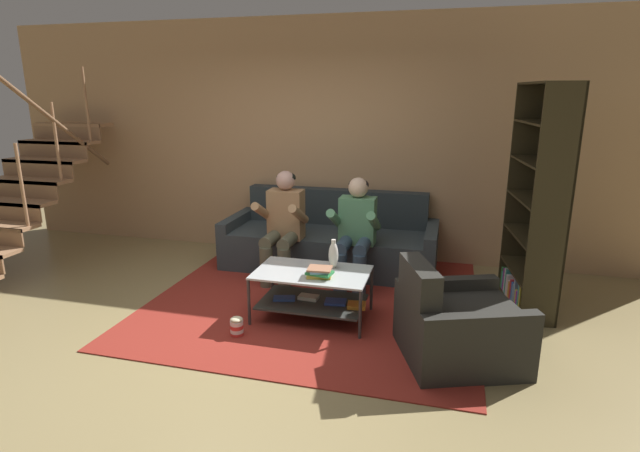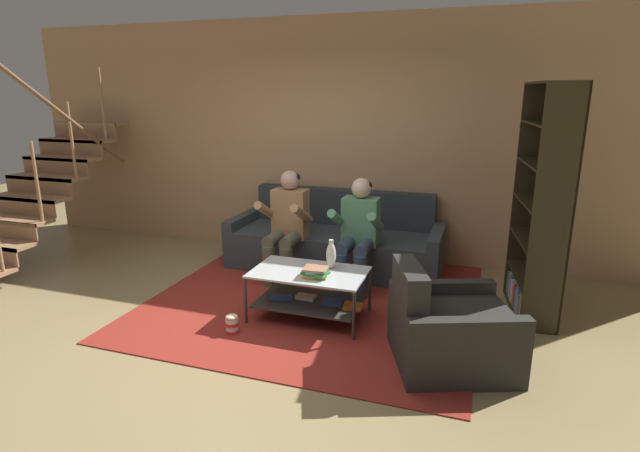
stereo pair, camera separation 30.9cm
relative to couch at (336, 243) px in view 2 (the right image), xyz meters
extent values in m
plane|color=#958355|center=(-0.35, -1.93, -0.29)|extent=(16.80, 16.80, 0.00)
cube|color=tan|center=(-0.35, 0.53, 1.16)|extent=(8.40, 0.12, 2.90)
cube|color=#A67853|center=(-3.58, -1.25, 0.30)|extent=(1.03, 0.29, 0.04)
cube|color=#926A49|center=(-3.58, -1.38, 0.22)|extent=(1.03, 0.02, 0.20)
cube|color=#A67853|center=(-3.58, -0.96, 0.50)|extent=(1.03, 0.29, 0.04)
cube|color=#926A49|center=(-3.58, -1.09, 0.42)|extent=(1.03, 0.02, 0.20)
cube|color=#A67853|center=(-3.58, -0.68, 0.71)|extent=(1.03, 0.29, 0.04)
cube|color=#926A49|center=(-3.58, -0.81, 0.62)|extent=(1.03, 0.02, 0.20)
cube|color=#A67853|center=(-3.58, -0.39, 0.91)|extent=(1.03, 0.29, 0.04)
cube|color=#926A49|center=(-3.58, -0.52, 0.83)|extent=(1.03, 0.02, 0.20)
cube|color=#A67853|center=(-3.58, -0.11, 1.11)|extent=(1.03, 0.29, 0.04)
cube|color=#926A49|center=(-3.58, -0.24, 1.03)|extent=(1.03, 0.02, 0.20)
cube|color=#A67853|center=(-3.58, 0.18, 1.32)|extent=(1.03, 0.29, 0.04)
cube|color=#926A49|center=(-3.58, 0.05, 1.23)|extent=(1.03, 0.02, 0.20)
cylinder|color=#A67853|center=(-3.11, -1.25, 0.77)|extent=(0.04, 0.04, 0.90)
cylinder|color=#A67853|center=(-3.11, -0.68, 1.18)|extent=(0.04, 0.04, 0.90)
cylinder|color=#A67853|center=(-3.11, -0.11, 1.58)|extent=(0.04, 0.04, 0.90)
cylinder|color=brown|center=(-3.11, -0.82, 1.52)|extent=(0.05, 2.02, 1.46)
cube|color=#323C40|center=(0.00, -0.05, -0.07)|extent=(2.21, 0.92, 0.45)
cube|color=#2A3336|center=(0.00, 0.32, 0.37)|extent=(2.21, 0.18, 0.43)
cube|color=#323C40|center=(-1.17, -0.05, -0.01)|extent=(0.13, 0.92, 0.57)
cube|color=#323C40|center=(1.17, -0.05, -0.01)|extent=(0.13, 0.92, 0.57)
cylinder|color=#585843|center=(-0.50, -0.82, -0.07)|extent=(0.14, 0.14, 0.45)
cylinder|color=#585843|center=(-0.30, -0.82, -0.07)|extent=(0.14, 0.14, 0.45)
cylinder|color=#585843|center=(-0.50, -0.64, 0.20)|extent=(0.14, 0.42, 0.14)
cylinder|color=#585843|center=(-0.30, -0.64, 0.20)|extent=(0.14, 0.42, 0.14)
cube|color=#A17952|center=(-0.40, -0.43, 0.43)|extent=(0.38, 0.22, 0.55)
cylinder|color=#A17952|center=(-0.61, -0.61, 0.48)|extent=(0.09, 0.49, 0.31)
cylinder|color=#A17952|center=(-0.20, -0.61, 0.48)|extent=(0.09, 0.49, 0.31)
sphere|color=tan|center=(-0.40, -0.43, 0.81)|extent=(0.21, 0.21, 0.21)
ellipsoid|color=black|center=(-0.40, -0.41, 0.83)|extent=(0.21, 0.21, 0.13)
cylinder|color=#324558|center=(0.30, -0.82, -0.07)|extent=(0.14, 0.14, 0.45)
cylinder|color=#324558|center=(0.50, -0.82, -0.07)|extent=(0.14, 0.14, 0.45)
cylinder|color=#324558|center=(0.30, -0.64, 0.20)|extent=(0.14, 0.42, 0.14)
cylinder|color=#324558|center=(0.50, -0.64, 0.20)|extent=(0.14, 0.42, 0.14)
cube|color=#548E64|center=(0.40, -0.43, 0.41)|extent=(0.38, 0.22, 0.51)
cylinder|color=#548E64|center=(0.20, -0.61, 0.46)|extent=(0.09, 0.49, 0.31)
cylinder|color=#548E64|center=(0.61, -0.61, 0.46)|extent=(0.09, 0.49, 0.31)
sphere|color=beige|center=(0.40, -0.43, 0.77)|extent=(0.21, 0.21, 0.21)
ellipsoid|color=black|center=(0.40, -0.41, 0.79)|extent=(0.21, 0.21, 0.13)
cube|color=#B9C0C2|center=(0.18, -1.43, 0.16)|extent=(1.03, 0.62, 0.02)
cube|color=#343834|center=(0.18, -1.43, -0.13)|extent=(0.95, 0.57, 0.02)
cylinder|color=#373635|center=(-0.33, -1.72, -0.06)|extent=(0.03, 0.03, 0.46)
cylinder|color=#373635|center=(0.68, -1.72, -0.06)|extent=(0.03, 0.03, 0.46)
cylinder|color=#373635|center=(-0.33, -1.13, -0.06)|extent=(0.03, 0.03, 0.46)
cylinder|color=#373635|center=(0.68, -1.13, -0.06)|extent=(0.03, 0.03, 0.46)
cube|color=#3659AE|center=(-0.08, -1.46, -0.11)|extent=(0.22, 0.16, 0.02)
cube|color=silver|center=(0.13, -1.39, -0.11)|extent=(0.19, 0.12, 0.03)
cube|color=#3751B4|center=(0.39, -1.42, -0.11)|extent=(0.21, 0.16, 0.02)
cube|color=orange|center=(0.60, -1.46, -0.11)|extent=(0.18, 0.16, 0.03)
cube|color=maroon|center=(0.09, -0.84, -0.29)|extent=(3.15, 3.37, 0.01)
cube|color=#895E59|center=(0.09, -0.84, -0.28)|extent=(1.73, 1.86, 0.00)
ellipsoid|color=silver|center=(0.34, -1.29, 0.29)|extent=(0.09, 0.09, 0.25)
cylinder|color=silver|center=(0.34, -1.29, 0.41)|extent=(0.04, 0.04, 0.05)
cube|color=gold|center=(0.27, -1.55, 0.18)|extent=(0.23, 0.16, 0.03)
cube|color=#2B8743|center=(0.28, -1.55, 0.21)|extent=(0.24, 0.18, 0.02)
cube|color=#699EB3|center=(0.28, -1.55, 0.23)|extent=(0.19, 0.18, 0.02)
cube|color=#A26D4F|center=(0.28, -1.54, 0.24)|extent=(0.22, 0.19, 0.02)
cube|color=#2F2817|center=(2.06, -0.17, 0.77)|extent=(0.32, 0.06, 2.12)
cube|color=#2F2817|center=(2.17, -1.09, 0.77)|extent=(0.32, 0.06, 2.12)
cube|color=#2F2817|center=(2.26, -0.61, 0.77)|extent=(0.13, 0.94, 2.12)
cube|color=#2F2817|center=(2.11, -0.63, -0.28)|extent=(0.43, 0.94, 0.02)
cube|color=#2F2817|center=(2.11, -0.63, 0.06)|extent=(0.43, 0.94, 0.02)
cube|color=#2F2817|center=(2.11, -0.63, 0.41)|extent=(0.43, 0.94, 0.02)
cube|color=#2F2817|center=(2.11, -0.63, 0.77)|extent=(0.43, 0.94, 0.02)
cube|color=#2F2817|center=(2.11, -0.63, 1.12)|extent=(0.43, 0.94, 0.02)
cube|color=#2F2817|center=(2.11, -0.63, 1.47)|extent=(0.43, 0.94, 0.02)
cube|color=#2F2817|center=(2.11, -0.63, 1.81)|extent=(0.43, 0.94, 0.02)
cube|color=#379145|center=(2.03, -0.21, -0.16)|extent=(0.23, 0.07, 0.22)
cube|color=teal|center=(2.06, -0.25, -0.18)|extent=(0.28, 0.07, 0.18)
cube|color=purple|center=(2.05, -0.30, -0.15)|extent=(0.25, 0.07, 0.24)
cube|color=silver|center=(2.07, -0.35, -0.14)|extent=(0.26, 0.06, 0.26)
cube|color=teal|center=(2.06, -0.39, -0.14)|extent=(0.24, 0.06, 0.26)
cube|color=silver|center=(2.08, -0.45, -0.16)|extent=(0.27, 0.08, 0.22)
cube|color=silver|center=(2.06, -0.50, -0.18)|extent=(0.22, 0.06, 0.18)
cube|color=orange|center=(2.07, -0.54, -0.18)|extent=(0.23, 0.08, 0.18)
cube|color=red|center=(2.08, -0.61, -0.16)|extent=(0.23, 0.08, 0.23)
cube|color=#2E59B2|center=(2.10, -0.66, -0.16)|extent=(0.25, 0.08, 0.23)
cube|color=#6D99BC|center=(2.12, -0.70, -0.16)|extent=(0.29, 0.07, 0.23)
cube|color=#7996B3|center=(2.09, -0.76, -0.13)|extent=(0.22, 0.08, 0.28)
cube|color=gold|center=(2.11, -0.81, -0.17)|extent=(0.23, 0.06, 0.21)
cube|color=purple|center=(2.10, -0.85, -0.17)|extent=(0.21, 0.07, 0.21)
cube|color=teal|center=(2.12, -0.90, -0.13)|extent=(0.24, 0.07, 0.29)
cube|color=gold|center=(2.12, -0.95, -0.12)|extent=(0.23, 0.07, 0.30)
cube|color=#282723|center=(1.49, -1.82, -0.07)|extent=(1.01, 0.86, 0.44)
cube|color=#282723|center=(1.16, -1.95, 0.32)|extent=(0.36, 0.61, 0.36)
cube|color=#282723|center=(1.61, -2.15, -0.02)|extent=(0.84, 0.41, 0.54)
cube|color=#282723|center=(1.36, -1.50, -0.02)|extent=(0.84, 0.41, 0.54)
cylinder|color=red|center=(-0.35, -1.93, -0.27)|extent=(0.11, 0.11, 0.04)
cylinder|color=white|center=(-0.35, -1.93, -0.24)|extent=(0.11, 0.11, 0.04)
cylinder|color=red|center=(-0.35, -1.93, -0.20)|extent=(0.11, 0.11, 0.04)
cylinder|color=white|center=(-0.35, -1.93, -0.17)|extent=(0.11, 0.11, 0.04)
ellipsoid|color=beige|center=(-0.35, -1.93, -0.14)|extent=(0.11, 0.11, 0.04)
camera|label=1|loc=(1.33, -5.51, 1.74)|focal=28.00mm
camera|label=2|loc=(1.63, -5.43, 1.74)|focal=28.00mm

